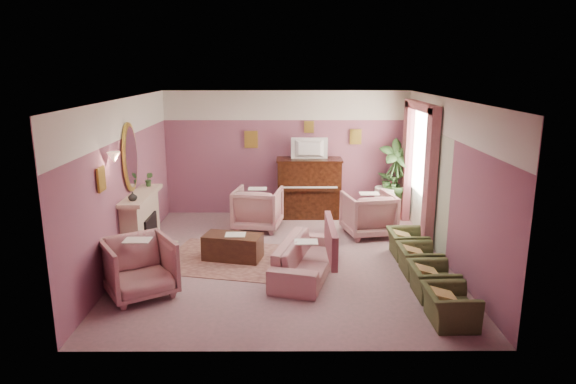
{
  "coord_description": "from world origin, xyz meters",
  "views": [
    {
      "loc": [
        -0.01,
        -8.51,
        3.32
      ],
      "look_at": [
        0.02,
        0.4,
        1.13
      ],
      "focal_mm": 32.0,
      "sensor_mm": 36.0,
      "label": 1
    }
  ],
  "objects_px": {
    "floral_armchair_left": "(258,206)",
    "olive_chair_b": "(433,276)",
    "floral_armchair_right": "(369,212)",
    "olive_chair_a": "(450,301)",
    "olive_chair_c": "(419,256)",
    "coffee_table": "(233,247)",
    "side_table": "(386,203)",
    "sofa": "(306,251)",
    "piano": "(309,189)",
    "television": "(310,147)",
    "olive_chair_d": "(407,239)",
    "floral_armchair_front": "(139,264)"
  },
  "relations": [
    {
      "from": "olive_chair_a",
      "to": "olive_chair_c",
      "type": "bearing_deg",
      "value": 90.0
    },
    {
      "from": "coffee_table",
      "to": "floral_armchair_front",
      "type": "bearing_deg",
      "value": -130.1
    },
    {
      "from": "olive_chair_b",
      "to": "side_table",
      "type": "bearing_deg",
      "value": 88.98
    },
    {
      "from": "sofa",
      "to": "floral_armchair_left",
      "type": "relative_size",
      "value": 2.02
    },
    {
      "from": "olive_chair_a",
      "to": "olive_chair_d",
      "type": "height_order",
      "value": "same"
    },
    {
      "from": "floral_armchair_left",
      "to": "floral_armchair_front",
      "type": "bearing_deg",
      "value": -116.05
    },
    {
      "from": "television",
      "to": "floral_armchair_left",
      "type": "distance_m",
      "value": 1.78
    },
    {
      "from": "coffee_table",
      "to": "side_table",
      "type": "bearing_deg",
      "value": 38.6
    },
    {
      "from": "piano",
      "to": "side_table",
      "type": "relative_size",
      "value": 2.0
    },
    {
      "from": "piano",
      "to": "sofa",
      "type": "height_order",
      "value": "piano"
    },
    {
      "from": "coffee_table",
      "to": "sofa",
      "type": "distance_m",
      "value": 1.44
    },
    {
      "from": "coffee_table",
      "to": "olive_chair_a",
      "type": "xyz_separation_m",
      "value": [
        3.1,
        -2.33,
        0.09
      ]
    },
    {
      "from": "floral_armchair_right",
      "to": "coffee_table",
      "type": "bearing_deg",
      "value": -152.73
    },
    {
      "from": "coffee_table",
      "to": "floral_armchair_right",
      "type": "height_order",
      "value": "floral_armchair_right"
    },
    {
      "from": "olive_chair_a",
      "to": "sofa",
      "type": "bearing_deg",
      "value": 137.95
    },
    {
      "from": "floral_armchair_left",
      "to": "olive_chair_b",
      "type": "distance_m",
      "value": 4.28
    },
    {
      "from": "coffee_table",
      "to": "olive_chair_d",
      "type": "xyz_separation_m",
      "value": [
        3.1,
        0.13,
        0.09
      ]
    },
    {
      "from": "floral_armchair_left",
      "to": "floral_armchair_front",
      "type": "xyz_separation_m",
      "value": [
        -1.58,
        -3.22,
        0.0
      ]
    },
    {
      "from": "sofa",
      "to": "floral_armchair_left",
      "type": "xyz_separation_m",
      "value": [
        -0.91,
        2.44,
        0.09
      ]
    },
    {
      "from": "floral_armchair_front",
      "to": "piano",
      "type": "bearing_deg",
      "value": 56.9
    },
    {
      "from": "floral_armchair_front",
      "to": "olive_chair_c",
      "type": "bearing_deg",
      "value": 10.02
    },
    {
      "from": "floral_armchair_left",
      "to": "floral_armchair_front",
      "type": "relative_size",
      "value": 1.0
    },
    {
      "from": "piano",
      "to": "olive_chair_d",
      "type": "height_order",
      "value": "piano"
    },
    {
      "from": "coffee_table",
      "to": "floral_armchair_left",
      "type": "relative_size",
      "value": 1.03
    },
    {
      "from": "floral_armchair_right",
      "to": "olive_chair_a",
      "type": "bearing_deg",
      "value": -82.18
    },
    {
      "from": "coffee_table",
      "to": "olive_chair_b",
      "type": "xyz_separation_m",
      "value": [
        3.1,
        -1.51,
        0.09
      ]
    },
    {
      "from": "floral_armchair_left",
      "to": "olive_chair_b",
      "type": "xyz_separation_m",
      "value": [
        2.75,
        -3.28,
        -0.17
      ]
    },
    {
      "from": "floral_armchair_front",
      "to": "television",
      "type": "bearing_deg",
      "value": 56.58
    },
    {
      "from": "coffee_table",
      "to": "floral_armchair_left",
      "type": "height_order",
      "value": "floral_armchair_left"
    },
    {
      "from": "piano",
      "to": "side_table",
      "type": "height_order",
      "value": "piano"
    },
    {
      "from": "sofa",
      "to": "olive_chair_b",
      "type": "distance_m",
      "value": 2.02
    },
    {
      "from": "television",
      "to": "olive_chair_b",
      "type": "bearing_deg",
      "value": -68.25
    },
    {
      "from": "floral_armchair_right",
      "to": "side_table",
      "type": "relative_size",
      "value": 1.38
    },
    {
      "from": "floral_armchair_right",
      "to": "floral_armchair_front",
      "type": "bearing_deg",
      "value": -143.82
    },
    {
      "from": "piano",
      "to": "olive_chair_d",
      "type": "bearing_deg",
      "value": -56.98
    },
    {
      "from": "floral_armchair_front",
      "to": "olive_chair_b",
      "type": "height_order",
      "value": "floral_armchair_front"
    },
    {
      "from": "floral_armchair_left",
      "to": "olive_chair_d",
      "type": "height_order",
      "value": "floral_armchair_left"
    },
    {
      "from": "floral_armchair_left",
      "to": "sofa",
      "type": "bearing_deg",
      "value": -69.51
    },
    {
      "from": "floral_armchair_left",
      "to": "olive_chair_b",
      "type": "height_order",
      "value": "floral_armchair_left"
    },
    {
      "from": "television",
      "to": "olive_chair_c",
      "type": "xyz_separation_m",
      "value": [
        1.64,
        -3.3,
        -1.28
      ]
    },
    {
      "from": "olive_chair_d",
      "to": "olive_chair_a",
      "type": "bearing_deg",
      "value": -90.0
    },
    {
      "from": "floral_armchair_front",
      "to": "olive_chair_c",
      "type": "relative_size",
      "value": 1.31
    },
    {
      "from": "floral_armchair_left",
      "to": "floral_armchair_right",
      "type": "relative_size",
      "value": 1.0
    },
    {
      "from": "sofa",
      "to": "side_table",
      "type": "height_order",
      "value": "sofa"
    },
    {
      "from": "floral_armchair_right",
      "to": "olive_chair_c",
      "type": "xyz_separation_m",
      "value": [
        0.5,
        -2.03,
        -0.17
      ]
    },
    {
      "from": "piano",
      "to": "sofa",
      "type": "distance_m",
      "value": 3.35
    },
    {
      "from": "floral_armchair_left",
      "to": "floral_armchair_right",
      "type": "xyz_separation_m",
      "value": [
        2.24,
        -0.43,
        0.0
      ]
    },
    {
      "from": "sofa",
      "to": "floral_armchair_right",
      "type": "xyz_separation_m",
      "value": [
        1.33,
        2.01,
        0.09
      ]
    },
    {
      "from": "television",
      "to": "floral_armchair_left",
      "type": "relative_size",
      "value": 0.83
    },
    {
      "from": "olive_chair_c",
      "to": "coffee_table",
      "type": "bearing_deg",
      "value": 167.39
    }
  ]
}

